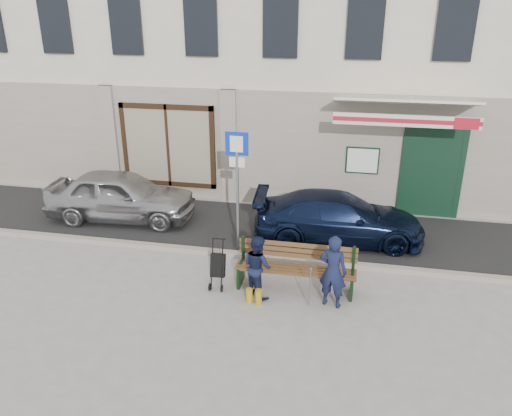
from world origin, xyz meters
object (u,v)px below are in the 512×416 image
(man, at_px, (333,271))
(woman, at_px, (258,266))
(stroller, at_px, (218,266))
(car_navy, at_px, (339,218))
(car_silver, at_px, (121,195))
(parking_sign, at_px, (237,172))
(bench, at_px, (293,269))

(man, height_order, woman, man)
(stroller, bearing_deg, car_navy, 45.76)
(car_silver, relative_size, car_navy, 0.96)
(parking_sign, xyz_separation_m, man, (2.29, -1.96, -1.16))
(bench, distance_m, woman, 0.77)
(woman, xyz_separation_m, stroller, (-0.85, 0.17, -0.19))
(car_silver, height_order, man, man)
(car_silver, relative_size, bench, 1.62)
(parking_sign, relative_size, bench, 1.17)
(bench, height_order, woman, woman)
(car_silver, xyz_separation_m, man, (5.73, -3.06, 0.07))
(parking_sign, height_order, woman, parking_sign)
(man, bearing_deg, bench, -15.49)
(bench, bearing_deg, stroller, -172.48)
(man, height_order, stroller, man)
(car_navy, height_order, parking_sign, parking_sign)
(car_silver, xyz_separation_m, parking_sign, (3.44, -1.10, 1.23))
(car_silver, distance_m, man, 6.50)
(car_silver, distance_m, bench, 5.59)
(woman, bearing_deg, car_navy, -73.74)
(man, bearing_deg, car_silver, -14.87)
(car_silver, xyz_separation_m, stroller, (3.43, -2.82, -0.21))
(car_silver, bearing_deg, woman, -128.74)
(car_silver, height_order, woman, car_silver)
(car_navy, relative_size, stroller, 3.99)
(stroller, bearing_deg, man, -9.61)
(car_navy, distance_m, woman, 3.17)
(parking_sign, relative_size, man, 1.92)
(woman, distance_m, stroller, 0.89)
(car_navy, bearing_deg, stroller, 134.74)
(bench, height_order, stroller, stroller)
(car_navy, height_order, stroller, car_navy)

